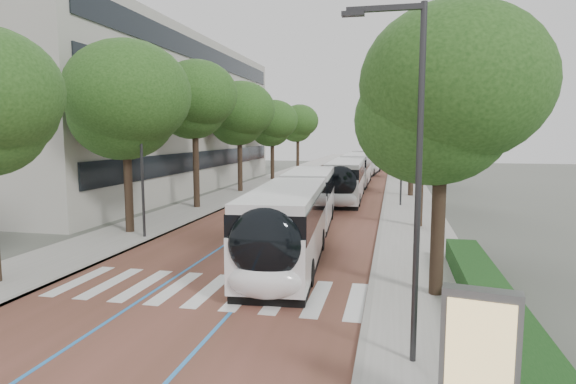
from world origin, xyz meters
name	(u,v)px	position (x,y,z in m)	size (l,w,h in m)	color
ground	(192,300)	(0.00, 0.00, 0.00)	(160.00, 160.00, 0.00)	#51544C
road	(337,181)	(0.00, 40.00, 0.01)	(11.00, 140.00, 0.02)	brown
sidewalk_left	(272,179)	(-7.50, 40.00, 0.06)	(4.00, 140.00, 0.12)	gray
sidewalk_right	(405,182)	(7.50, 40.00, 0.06)	(4.00, 140.00, 0.12)	gray
kerb_left	(288,180)	(-5.60, 40.00, 0.06)	(0.20, 140.00, 0.14)	gray
kerb_right	(387,182)	(5.60, 40.00, 0.06)	(0.20, 140.00, 0.14)	gray
zebra_crossing	(209,290)	(0.20, 1.00, 0.03)	(10.55, 3.60, 0.01)	silver
lane_line_left	(323,181)	(-1.60, 40.00, 0.02)	(0.12, 126.00, 0.01)	#2878C8
lane_line_right	(351,181)	(1.60, 40.00, 0.02)	(0.12, 126.00, 0.01)	#2878C8
office_building	(120,116)	(-19.47, 28.00, 7.00)	(18.11, 40.00, 14.00)	#ACABA0
hedge	(494,306)	(9.10, 0.00, 0.52)	(1.20, 14.00, 0.80)	#164016
streetlight_near	(411,157)	(6.62, -3.00, 4.82)	(1.82, 0.20, 8.00)	#2A2A2D
streetlight_far	(400,141)	(6.62, 22.00, 4.82)	(1.82, 0.20, 8.00)	#2A2A2D
lamp_post_left	(142,158)	(-6.10, 8.00, 4.12)	(0.14, 0.14, 8.00)	#2A2A2D
trees_left	(225,117)	(-7.50, 24.09, 6.72)	(6.47, 60.29, 9.82)	black
trees_right	(415,125)	(7.70, 22.43, 5.95)	(5.81, 47.77, 8.74)	black
lead_bus	(298,212)	(1.87, 8.21, 1.63)	(3.85, 18.53, 3.20)	black
bus_queued_0	(346,180)	(2.55, 24.48, 1.62)	(2.82, 12.45, 3.20)	white
bus_queued_1	(357,169)	(2.46, 37.02, 1.62)	(2.58, 12.41, 3.20)	white
bus_queued_2	(367,162)	(2.78, 50.82, 1.62)	(3.29, 12.53, 3.20)	white
bus_queued_3	(374,157)	(3.04, 64.56, 1.62)	(3.19, 12.52, 3.20)	white
ad_panel	(479,361)	(7.75, -5.70, 1.50)	(1.31, 0.58, 2.64)	#59595B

